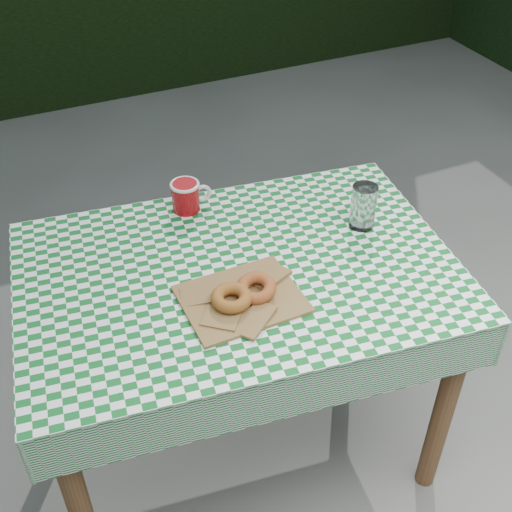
{
  "coord_description": "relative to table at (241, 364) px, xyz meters",
  "views": [
    {
      "loc": [
        -0.58,
        -1.13,
        1.9
      ],
      "look_at": [
        -0.02,
        0.12,
        0.79
      ],
      "focal_mm": 46.09,
      "sensor_mm": 36.0,
      "label": 1
    }
  ],
  "objects": [
    {
      "name": "paper_bag",
      "position": [
        -0.04,
        -0.12,
        0.39
      ],
      "size": [
        0.3,
        0.24,
        0.02
      ],
      "primitive_type": "cube",
      "rotation": [
        0.0,
        0.0,
        0.02
      ],
      "color": "olive",
      "rests_on": "tablecloth"
    },
    {
      "name": "drinking_glass",
      "position": [
        0.41,
        0.04,
        0.45
      ],
      "size": [
        0.07,
        0.07,
        0.13
      ],
      "primitive_type": "cylinder",
      "rotation": [
        0.0,
        0.0,
        0.01
      ],
      "color": "silver",
      "rests_on": "tablecloth"
    },
    {
      "name": "coffee_mug",
      "position": [
        -0.03,
        0.32,
        0.43
      ],
      "size": [
        0.18,
        0.18,
        0.09
      ],
      "primitive_type": null,
      "rotation": [
        0.0,
        0.0,
        -0.08
      ],
      "color": "maroon",
      "rests_on": "tablecloth"
    },
    {
      "name": "ground",
      "position": [
        0.07,
        -0.13,
        -0.38
      ],
      "size": [
        60.0,
        60.0,
        0.0
      ],
      "primitive_type": "plane",
      "color": "#4A4A45",
      "rests_on": "ground"
    },
    {
      "name": "bagel_front",
      "position": [
        -0.07,
        -0.13,
        0.41
      ],
      "size": [
        0.13,
        0.13,
        0.03
      ],
      "primitive_type": "torus",
      "rotation": [
        0.0,
        0.0,
        0.3
      ],
      "color": "brown",
      "rests_on": "paper_bag"
    },
    {
      "name": "table",
      "position": [
        0.0,
        0.0,
        0.0
      ],
      "size": [
        1.24,
        0.91,
        0.75
      ],
      "primitive_type": "cube",
      "rotation": [
        0.0,
        0.0,
        -0.12
      ],
      "color": "brown",
      "rests_on": "ground"
    },
    {
      "name": "bagel_back",
      "position": [
        -0.0,
        -0.12,
        0.41
      ],
      "size": [
        0.15,
        0.15,
        0.03
      ],
      "primitive_type": "torus",
      "rotation": [
        0.0,
        0.0,
        -0.74
      ],
      "color": "#A15221",
      "rests_on": "paper_bag"
    },
    {
      "name": "tablecloth",
      "position": [
        0.0,
        0.0,
        0.38
      ],
      "size": [
        1.27,
        0.93,
        0.01
      ],
      "primitive_type": "cube",
      "rotation": [
        0.0,
        0.0,
        -0.12
      ],
      "color": "#0E5921",
      "rests_on": "table"
    }
  ]
}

